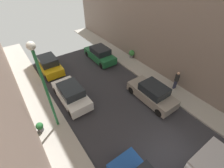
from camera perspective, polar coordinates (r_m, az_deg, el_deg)
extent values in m
plane|color=#2D2D33|center=(11.22, 20.75, -24.10)|extent=(32.00, 32.00, 0.00)
cube|color=#A8A399|center=(14.32, 33.17, -10.78)|extent=(2.00, 44.00, 0.15)
cylinder|color=black|center=(10.36, 8.32, -25.20)|extent=(0.22, 0.64, 0.64)
cube|color=white|center=(13.62, -14.21, -3.88)|extent=(1.76, 4.20, 0.76)
cube|color=#1E2328|center=(13.05, -14.41, -2.01)|extent=(1.56, 2.10, 0.64)
cylinder|color=black|center=(14.78, -19.26, -2.27)|extent=(0.22, 0.64, 0.64)
cylinder|color=black|center=(15.08, -13.81, -0.04)|extent=(0.22, 0.64, 0.64)
cylinder|color=black|center=(12.57, -14.35, -10.02)|extent=(0.22, 0.64, 0.64)
cylinder|color=black|center=(12.92, -8.06, -7.16)|extent=(0.22, 0.64, 0.64)
cube|color=gold|center=(17.96, -21.42, 6.10)|extent=(1.76, 4.20, 0.76)
cube|color=#1E2328|center=(17.48, -21.80, 7.79)|extent=(1.56, 2.10, 0.64)
cylinder|color=black|center=(19.30, -24.86, 6.68)|extent=(0.22, 0.64, 0.64)
cylinder|color=black|center=(19.53, -20.57, 8.30)|extent=(0.22, 0.64, 0.64)
cylinder|color=black|center=(16.67, -22.05, 2.21)|extent=(0.22, 0.64, 0.64)
cylinder|color=black|center=(16.94, -17.16, 4.13)|extent=(0.22, 0.64, 0.64)
cube|color=gray|center=(13.65, 13.80, -3.68)|extent=(1.76, 4.20, 0.76)
cube|color=#1E2328|center=(13.13, 14.74, -1.80)|extent=(1.56, 2.10, 0.64)
cylinder|color=black|center=(14.11, 6.98, -2.19)|extent=(0.22, 0.64, 0.64)
cylinder|color=black|center=(15.00, 11.48, 0.14)|extent=(0.22, 0.64, 0.64)
cylinder|color=black|center=(12.73, 16.27, -9.67)|extent=(0.22, 0.64, 0.64)
cylinder|color=black|center=(13.70, 20.58, -6.55)|extent=(0.22, 0.64, 0.64)
cube|color=#1E6638|center=(18.57, -4.31, 10.02)|extent=(1.76, 4.20, 0.76)
cube|color=#1E2328|center=(18.12, -4.16, 11.76)|extent=(1.56, 2.10, 0.64)
cylinder|color=black|center=(19.55, -8.71, 10.51)|extent=(0.22, 0.64, 0.64)
cylinder|color=black|center=(20.20, -4.76, 11.83)|extent=(0.22, 0.64, 0.64)
cylinder|color=black|center=(17.20, -3.72, 6.57)|extent=(0.22, 0.64, 0.64)
cylinder|color=black|center=(17.94, 0.52, 8.15)|extent=(0.22, 0.64, 0.64)
cylinder|color=#2D334C|center=(15.23, 21.19, -0.24)|extent=(0.18, 0.18, 0.82)
cylinder|color=#2D334C|center=(15.38, 21.67, 0.06)|extent=(0.18, 0.18, 0.82)
cylinder|color=#262626|center=(14.89, 22.08, 2.08)|extent=(0.36, 0.36, 0.64)
sphere|color=tan|center=(14.63, 22.51, 3.51)|extent=(0.24, 0.24, 0.24)
cylinder|color=slate|center=(18.97, 6.88, 9.71)|extent=(0.43, 0.43, 0.33)
sphere|color=#38843D|center=(18.77, 6.98, 10.84)|extent=(0.65, 0.65, 0.65)
cylinder|color=slate|center=(12.37, -23.89, -14.36)|extent=(0.37, 0.37, 0.28)
sphere|color=#23602D|center=(12.12, -24.31, -13.40)|extent=(0.49, 0.49, 0.49)
cylinder|color=#26723F|center=(10.37, -21.83, -3.32)|extent=(0.16, 0.16, 5.81)
sphere|color=white|center=(8.74, -26.77, 11.99)|extent=(0.44, 0.44, 0.44)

